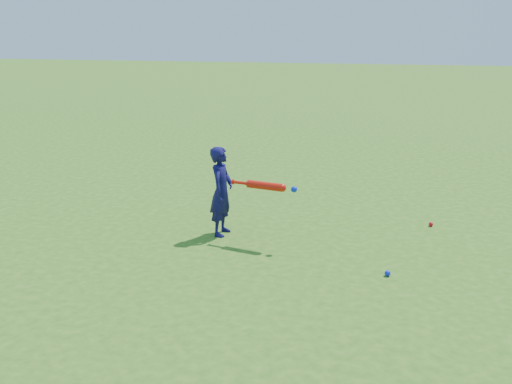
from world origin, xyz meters
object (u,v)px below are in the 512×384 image
ground_ball_red (431,224)px  child (221,191)px  ground_ball_blue (388,273)px  bat_swing (268,186)px

ground_ball_red → child: bearing=-159.5°
child → ground_ball_blue: 2.41m
ground_ball_red → bat_swing: bearing=-149.7°
ground_ball_blue → child: bearing=159.1°
ground_ball_blue → bat_swing: bat_swing is taller
child → ground_ball_red: 2.95m
child → bat_swing: (0.67, -0.18, 0.17)m
ground_ball_red → ground_ball_blue: size_ratio=0.95×
child → ground_ball_blue: child is taller
child → bat_swing: 0.71m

